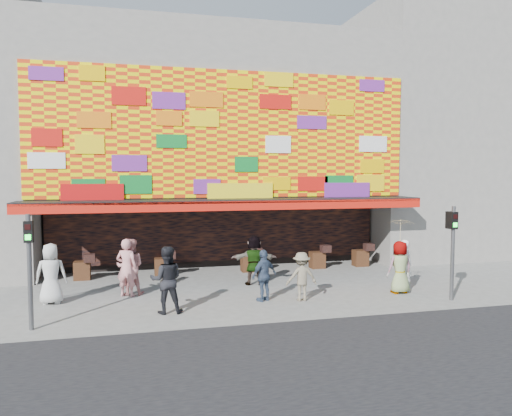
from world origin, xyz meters
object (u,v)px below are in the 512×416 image
Objects in this scene: ped_g at (400,267)px; ped_i at (130,267)px; ped_a at (51,274)px; ped_d at (302,276)px; parasol at (401,231)px; signal_right at (453,242)px; ped_e at (264,275)px; ped_b at (127,268)px; signal_left at (29,259)px; ped_c at (166,280)px; ped_h at (403,265)px; ped_f at (254,260)px.

ped_i is at bearing -14.59° from ped_g.
ped_a is 7.79m from ped_d.
ped_g is 1.00× the size of parasol.
signal_right reaches higher than ped_e.
signal_left is at bearing 74.41° from ped_b.
ped_a is 6.60m from ped_e.
signal_right is 4.91m from ped_d.
ped_b is at bearing 51.95° from signal_left.
ped_c is at bearing -176.33° from parasol.
ped_e is at bearing 167.80° from ped_a.
ped_e is at bearing 178.59° from parasol.
ped_g is (8.91, -1.79, -0.07)m from ped_b.
ped_b is 9.16m from parasol.
signal_right is 6.06m from ped_e.
ped_d is (-4.65, 1.13, -1.09)m from signal_right.
signal_right is 10.52m from ped_b.
ped_h is at bearing 44.90° from parasol.
signal_left is at bearing 86.49° from ped_a.
ped_f is (-5.56, 3.70, -0.96)m from signal_right.
parasol is at bearing -168.88° from ped_b.
signal_left is at bearing 16.86° from ped_c.
signal_right reaches higher than ped_g.
signal_left reaches higher than ped_f.
ped_c reaches higher than ped_b.
ped_f is at bearing 146.37° from signal_right.
ped_c reaches higher than ped_i.
ped_h is 1.30m from parasol.
signal_left is 1.00× the size of signal_right.
ped_b is 1.17× the size of ped_e.
ped_b is 5.71m from ped_d.
signal_right is 8.98m from ped_c.
ped_g is 0.43m from ped_h.
ped_d is 0.86× the size of ped_f.
ped_c is 3.15m from ped_e.
signal_right is 1.69× the size of ped_g.
ped_e is 5.01m from ped_h.
signal_left is 7.84m from ped_f.
ped_b is at bearing -58.91° from ped_c.
ped_a is at bearing 87.56° from signal_left.
ped_c is at bearing -16.18° from ped_e.
ped_i is (-1.01, 2.52, -0.04)m from ped_c.
ped_g is 1.00× the size of ped_h.
signal_left is 1.67× the size of ped_f.
ped_f is (4.47, 0.67, -0.06)m from ped_b.
signal_left is 1.70× the size of ped_h.
signal_right is 2.00m from ped_h.
ped_d is (7.64, -1.50, -0.17)m from ped_a.
ped_h is at bearing -169.43° from ped_c.
ped_c is at bearing 149.78° from ped_a.
ped_i is at bearing -93.16° from ped_b.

